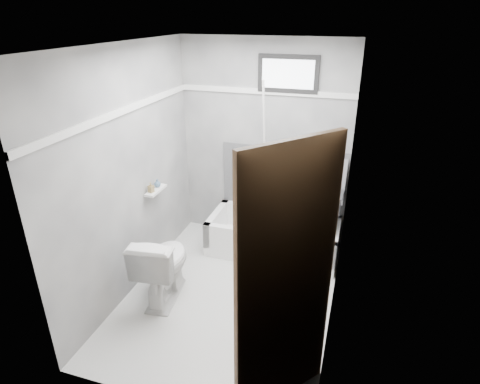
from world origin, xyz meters
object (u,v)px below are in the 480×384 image
at_px(toilet, 163,265).
at_px(soap_bottle_a, 151,187).
at_px(bathtub, 273,236).
at_px(soap_bottle_b, 157,183).
at_px(office_chair, 315,207).
at_px(door, 319,326).

relative_size(toilet, soap_bottle_a, 6.54).
relative_size(bathtub, soap_bottle_b, 16.89).
bearing_deg(office_chair, soap_bottle_a, -153.46).
xyz_separation_m(door, soap_bottle_b, (-1.92, 1.68, -0.04)).
bearing_deg(soap_bottle_a, door, -38.67).
xyz_separation_m(office_chair, soap_bottle_a, (-1.62, -0.72, 0.33)).
xyz_separation_m(bathtub, office_chair, (0.45, 0.05, 0.42)).
bearing_deg(office_chair, door, -80.01).
xyz_separation_m(office_chair, soap_bottle_b, (-1.62, -0.58, 0.33)).
bearing_deg(bathtub, door, -71.25).
xyz_separation_m(office_chair, door, (0.30, -2.26, 0.37)).
bearing_deg(toilet, door, 138.52).
xyz_separation_m(toilet, door, (1.60, -1.08, 0.63)).
distance_m(door, soap_bottle_a, 2.46).
height_order(soap_bottle_a, soap_bottle_b, soap_bottle_a).
relative_size(bathtub, door, 0.75).
bearing_deg(soap_bottle_a, office_chair, 24.00).
height_order(office_chair, toilet, office_chair).
height_order(toilet, soap_bottle_b, soap_bottle_b).
height_order(bathtub, toilet, toilet).
distance_m(toilet, door, 2.03).
height_order(toilet, soap_bottle_a, soap_bottle_a).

